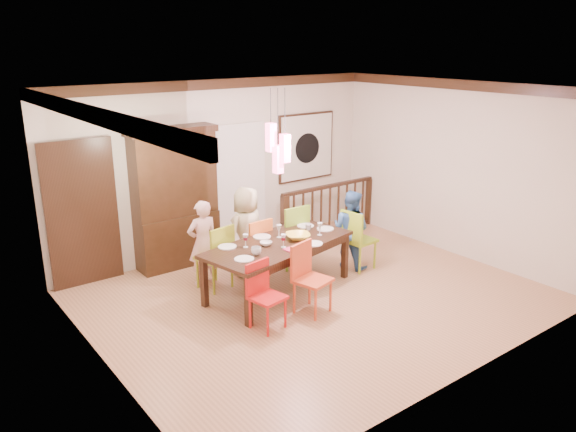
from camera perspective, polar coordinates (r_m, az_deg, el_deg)
floor at (r=8.09m, az=2.81°, el=-8.18°), size 6.00×6.00×0.00m
ceiling at (r=7.32m, az=3.15°, el=12.76°), size 6.00×6.00×0.00m
wall_back at (r=9.57m, az=-6.73°, el=4.97°), size 6.00×0.00×6.00m
wall_left at (r=6.17m, az=-18.92°, el=-2.85°), size 0.00×5.00×5.00m
wall_right at (r=9.73m, az=16.69°, el=4.56°), size 0.00×5.00×5.00m
crown_molding at (r=7.33m, az=3.14°, el=12.14°), size 6.00×5.00×0.16m
panel_door at (r=8.70m, az=-20.18°, el=0.02°), size 1.04×0.07×2.24m
white_doorway at (r=9.81m, az=-4.78°, el=2.93°), size 0.97×0.05×2.22m
painting at (r=10.51m, az=1.88°, el=7.03°), size 1.25×0.06×1.25m
pendant_cluster at (r=7.61m, az=-1.02°, el=6.93°), size 0.27×0.21×1.14m
dining_table at (r=8.00m, az=-0.97°, el=-3.23°), size 2.39×1.44×0.75m
chair_far_left at (r=8.23m, az=-7.54°, el=-3.64°), size 0.52×0.52×0.97m
chair_far_mid at (r=8.59m, az=-3.52°, el=-2.74°), size 0.45×0.45×0.94m
chair_far_right at (r=8.95m, az=0.14°, el=-1.50°), size 0.47×0.47×1.03m
chair_near_left at (r=7.05m, az=-2.10°, el=-7.73°), size 0.45×0.45×0.86m
chair_near_mid at (r=7.43m, az=2.53°, el=-5.97°), size 0.52×0.52×0.95m
chair_end_right at (r=8.92m, az=7.29°, el=-1.93°), size 0.47×0.47×0.98m
china_hutch at (r=9.02m, az=-11.40°, el=1.84°), size 1.41×0.46×2.24m
balustrade at (r=10.49m, az=4.27°, el=0.79°), size 2.22×0.12×0.96m
person_far_left at (r=8.34m, az=-8.64°, el=-2.73°), size 0.50×0.35×1.29m
person_far_mid at (r=8.60m, az=-4.20°, el=-1.58°), size 0.76×0.57×1.40m
person_end_right at (r=8.94m, az=6.38°, el=-1.35°), size 0.64×0.73×1.27m
serving_bowl at (r=8.09m, az=1.02°, el=-2.08°), size 0.46×0.46×0.08m
small_bowl at (r=7.85m, az=-2.25°, el=-2.81°), size 0.21×0.21×0.05m
cup_left at (r=7.51m, az=-3.25°, el=-3.57°), size 0.18×0.18×0.11m
cup_right at (r=8.48m, az=2.07°, el=-1.11°), size 0.13×0.13×0.10m
plate_far_left at (r=7.83m, az=-6.19°, el=-3.12°), size 0.26×0.26×0.01m
plate_far_mid at (r=8.18m, az=-2.67°, el=-2.12°), size 0.26×0.26×0.01m
plate_far_right at (r=8.66m, az=1.79°, el=-1.00°), size 0.26×0.26×0.01m
plate_near_left at (r=7.38m, az=-4.48°, el=-4.38°), size 0.26×0.26×0.01m
plate_near_mid at (r=7.91m, az=2.62°, el=-2.81°), size 0.26×0.26×0.01m
plate_end_right at (r=8.53m, az=3.81°, el=-1.31°), size 0.26×0.26×0.01m
wine_glass_a at (r=7.78m, az=-4.34°, el=-2.53°), size 0.08×0.08×0.19m
wine_glass_b at (r=8.15m, az=-0.93°, el=-1.54°), size 0.08×0.08×0.19m
wine_glass_c at (r=7.75m, az=-0.47°, el=-2.54°), size 0.08×0.08×0.19m
wine_glass_d at (r=8.25m, az=3.25°, el=-1.32°), size 0.08×0.08×0.19m
napkin at (r=7.70m, az=0.28°, el=-3.38°), size 0.18×0.14×0.01m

